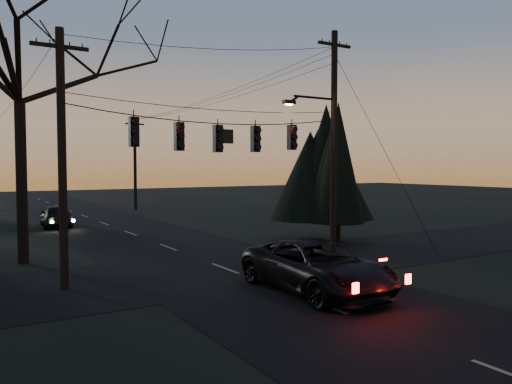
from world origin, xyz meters
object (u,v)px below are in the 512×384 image
evergreen_right (338,161)px  bare_tree_left (18,36)px  utility_pole_far_r (136,210)px  suv_near (317,267)px  sedan_oncoming_a (56,216)px  utility_pole_left (65,289)px  utility_pole_right (333,256)px

evergreen_right → bare_tree_left: bearing=170.8°
bare_tree_left → utility_pole_far_r: bearing=61.8°
suv_near → sedan_oncoming_a: size_ratio=1.32×
utility_pole_left → evergreen_right: evergreen_right is taller
sedan_oncoming_a → suv_near: bearing=104.5°
utility_pole_left → sedan_oncoming_a: utility_pole_left is taller
suv_near → sedan_oncoming_a: (-4.00, 22.45, -0.06)m
utility_pole_right → sedan_oncoming_a: bearing=116.2°
bare_tree_left → evergreen_right: bearing=-9.2°
utility_pole_left → sedan_oncoming_a: (2.80, 17.71, 0.75)m
bare_tree_left → suv_near: bare_tree_left is taller
bare_tree_left → sedan_oncoming_a: (3.42, 12.28, -8.56)m
utility_pole_left → evergreen_right: 15.29m
utility_pole_right → utility_pole_far_r: (0.00, 28.00, 0.00)m
sedan_oncoming_a → utility_pole_right: bearing=120.6°
utility_pole_far_r → utility_pole_right: bearing=-90.0°
utility_pole_left → bare_tree_left: bearing=96.5°
utility_pole_left → sedan_oncoming_a: bearing=81.0°
utility_pole_left → utility_pole_far_r: size_ratio=1.00×
bare_tree_left → sedan_oncoming_a: 15.35m
bare_tree_left → suv_near: size_ratio=2.28×
evergreen_right → sedan_oncoming_a: 19.03m
sedan_oncoming_a → utility_pole_left: bearing=85.4°
bare_tree_left → sedan_oncoming_a: bearing=74.5°
utility_pole_right → bare_tree_left: bare_tree_left is taller
utility_pole_left → bare_tree_left: (-0.62, 5.43, 9.32)m
utility_pole_left → suv_near: size_ratio=1.46×
utility_pole_right → bare_tree_left: (-12.12, 5.43, 9.32)m
bare_tree_left → sedan_oncoming_a: bare_tree_left is taller
evergreen_right → suv_near: 11.38m
utility_pole_far_r → evergreen_right: size_ratio=1.15×
evergreen_right → sedan_oncoming_a: bearing=128.2°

